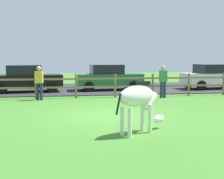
% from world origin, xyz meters
% --- Properties ---
extents(ground_plane, '(60.00, 60.00, 0.00)m').
position_xyz_m(ground_plane, '(0.00, 0.00, 0.00)').
color(ground_plane, '#3D7528').
extents(parking_asphalt, '(28.00, 7.40, 0.05)m').
position_xyz_m(parking_asphalt, '(0.00, 9.30, 0.03)').
color(parking_asphalt, '#2D2D33').
rests_on(parking_asphalt, ground_plane).
extents(paddock_fence, '(20.23, 0.11, 1.20)m').
position_xyz_m(paddock_fence, '(-0.94, 5.00, 0.69)').
color(paddock_fence, olive).
rests_on(paddock_fence, ground_plane).
extents(zebra, '(1.68, 1.27, 1.41)m').
position_xyz_m(zebra, '(0.43, -2.69, 0.93)').
color(zebra, white).
rests_on(zebra, ground_plane).
extents(parked_car_black, '(4.16, 2.24, 1.56)m').
position_xyz_m(parked_car_black, '(-3.71, 7.72, 0.84)').
color(parked_car_black, black).
rests_on(parked_car_black, parking_asphalt).
extents(parked_car_green, '(4.08, 2.05, 1.56)m').
position_xyz_m(parked_car_green, '(1.16, 8.04, 0.84)').
color(parked_car_green, '#236B38').
rests_on(parked_car_green, parking_asphalt).
extents(parked_car_white, '(4.12, 2.14, 1.56)m').
position_xyz_m(parked_car_white, '(7.92, 7.78, 0.84)').
color(parked_car_white, white).
rests_on(parked_car_white, parking_asphalt).
extents(visitor_left_of_tree, '(0.38, 0.26, 1.64)m').
position_xyz_m(visitor_left_of_tree, '(3.42, 4.30, 0.91)').
color(visitor_left_of_tree, '#232847').
rests_on(visitor_left_of_tree, ground_plane).
extents(visitor_right_of_tree, '(0.39, 0.28, 1.64)m').
position_xyz_m(visitor_right_of_tree, '(-2.73, 4.44, 0.91)').
color(visitor_right_of_tree, '#232847').
rests_on(visitor_right_of_tree, ground_plane).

